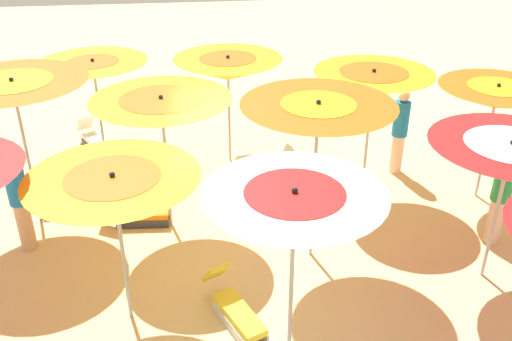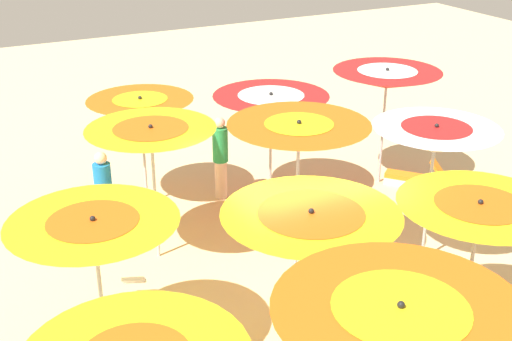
{
  "view_description": "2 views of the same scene",
  "coord_description": "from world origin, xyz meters",
  "px_view_note": "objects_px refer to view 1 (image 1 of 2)",
  "views": [
    {
      "loc": [
        -1.01,
        -7.5,
        5.36
      ],
      "look_at": [
        -0.15,
        -0.49,
        1.57
      ],
      "focal_mm": 39.88,
      "sensor_mm": 36.0,
      "label": 1
    },
    {
      "loc": [
        -7.53,
        4.45,
        5.97
      ],
      "look_at": [
        1.36,
        -0.03,
        1.57
      ],
      "focal_mm": 47.96,
      "sensor_mm": 36.0,
      "label": 2
    }
  ],
  "objects_px": {
    "lounger_3": "(59,191)",
    "beach_umbrella_5": "(162,110)",
    "beach_umbrella_11": "(496,97)",
    "beach_umbrella_10": "(373,83)",
    "lounger_0": "(235,308)",
    "beach_umbrella_6": "(318,118)",
    "lounger_2": "(96,140)",
    "beachgoer_2": "(19,197)",
    "beach_umbrella_1": "(114,192)",
    "beach_umbrella_4": "(14,93)",
    "beach_umbrella_2": "(294,209)",
    "beachgoer_0": "(501,194)",
    "lounger_4": "(266,161)",
    "beachgoer_1": "(400,130)",
    "beach_umbrella_7": "(509,158)",
    "lounger_1": "(138,214)",
    "beach_umbrella_9": "(228,69)",
    "beach_umbrella_8": "(94,70)"
  },
  "relations": [
    {
      "from": "lounger_3",
      "to": "beach_umbrella_5",
      "type": "bearing_deg",
      "value": 67.47
    },
    {
      "from": "beach_umbrella_11",
      "to": "lounger_3",
      "type": "xyz_separation_m",
      "value": [
        -7.57,
        0.76,
        -1.73
      ]
    },
    {
      "from": "beach_umbrella_10",
      "to": "lounger_3",
      "type": "xyz_separation_m",
      "value": [
        -5.56,
        0.29,
        -1.9
      ]
    },
    {
      "from": "lounger_0",
      "to": "beach_umbrella_6",
      "type": "bearing_deg",
      "value": 112.17
    },
    {
      "from": "lounger_2",
      "to": "beachgoer_2",
      "type": "relative_size",
      "value": 0.7
    },
    {
      "from": "beach_umbrella_1",
      "to": "beach_umbrella_6",
      "type": "relative_size",
      "value": 0.86
    },
    {
      "from": "beach_umbrella_10",
      "to": "beach_umbrella_4",
      "type": "bearing_deg",
      "value": -176.79
    },
    {
      "from": "beach_umbrella_11",
      "to": "beach_umbrella_6",
      "type": "bearing_deg",
      "value": -157.87
    },
    {
      "from": "lounger_3",
      "to": "beachgoer_2",
      "type": "relative_size",
      "value": 0.71
    },
    {
      "from": "beachgoer_2",
      "to": "lounger_0",
      "type": "bearing_deg",
      "value": 112.14
    },
    {
      "from": "beach_umbrella_2",
      "to": "lounger_2",
      "type": "relative_size",
      "value": 1.92
    },
    {
      "from": "beachgoer_0",
      "to": "lounger_4",
      "type": "bearing_deg",
      "value": -159.49
    },
    {
      "from": "lounger_2",
      "to": "beachgoer_1",
      "type": "height_order",
      "value": "beachgoer_1"
    },
    {
      "from": "beach_umbrella_11",
      "to": "lounger_0",
      "type": "bearing_deg",
      "value": -149.98
    },
    {
      "from": "beach_umbrella_6",
      "to": "beach_umbrella_10",
      "type": "xyz_separation_m",
      "value": [
        1.38,
        1.85,
        -0.2
      ]
    },
    {
      "from": "beach_umbrella_7",
      "to": "beach_umbrella_2",
      "type": "bearing_deg",
      "value": -158.73
    },
    {
      "from": "beach_umbrella_10",
      "to": "lounger_4",
      "type": "bearing_deg",
      "value": 149.96
    },
    {
      "from": "beach_umbrella_5",
      "to": "lounger_1",
      "type": "xyz_separation_m",
      "value": [
        -0.56,
        0.11,
        -1.91
      ]
    },
    {
      "from": "lounger_0",
      "to": "lounger_2",
      "type": "height_order",
      "value": "lounger_0"
    },
    {
      "from": "beach_umbrella_7",
      "to": "lounger_0",
      "type": "bearing_deg",
      "value": -172.18
    },
    {
      "from": "beach_umbrella_11",
      "to": "beachgoer_2",
      "type": "xyz_separation_m",
      "value": [
        -7.8,
        -0.68,
        -0.99
      ]
    },
    {
      "from": "beach_umbrella_7",
      "to": "beach_umbrella_9",
      "type": "xyz_separation_m",
      "value": [
        -3.41,
        4.2,
        0.0
      ]
    },
    {
      "from": "beach_umbrella_2",
      "to": "beach_umbrella_5",
      "type": "relative_size",
      "value": 1.03
    },
    {
      "from": "beach_umbrella_7",
      "to": "beach_umbrella_10",
      "type": "relative_size",
      "value": 0.94
    },
    {
      "from": "beach_umbrella_8",
      "to": "beachgoer_2",
      "type": "height_order",
      "value": "beach_umbrella_8"
    },
    {
      "from": "beach_umbrella_10",
      "to": "beachgoer_1",
      "type": "bearing_deg",
      "value": 36.51
    },
    {
      "from": "beach_umbrella_5",
      "to": "lounger_4",
      "type": "height_order",
      "value": "beach_umbrella_5"
    },
    {
      "from": "beach_umbrella_8",
      "to": "lounger_2",
      "type": "relative_size",
      "value": 1.73
    },
    {
      "from": "beach_umbrella_5",
      "to": "beach_umbrella_6",
      "type": "xyz_separation_m",
      "value": [
        2.17,
        -1.08,
        0.2
      ]
    },
    {
      "from": "beach_umbrella_10",
      "to": "lounger_1",
      "type": "relative_size",
      "value": 1.93
    },
    {
      "from": "lounger_0",
      "to": "lounger_1",
      "type": "height_order",
      "value": "lounger_0"
    },
    {
      "from": "lounger_4",
      "to": "beachgoer_1",
      "type": "bearing_deg",
      "value": -166.68
    },
    {
      "from": "beachgoer_1",
      "to": "beachgoer_2",
      "type": "relative_size",
      "value": 0.95
    },
    {
      "from": "lounger_4",
      "to": "lounger_1",
      "type": "bearing_deg",
      "value": 55.1
    },
    {
      "from": "beach_umbrella_4",
      "to": "beach_umbrella_11",
      "type": "relative_size",
      "value": 1.17
    },
    {
      "from": "beach_umbrella_5",
      "to": "beach_umbrella_4",
      "type": "bearing_deg",
      "value": 168.73
    },
    {
      "from": "lounger_1",
      "to": "lounger_4",
      "type": "relative_size",
      "value": 0.85
    },
    {
      "from": "beach_umbrella_7",
      "to": "lounger_4",
      "type": "height_order",
      "value": "beach_umbrella_7"
    },
    {
      "from": "beach_umbrella_1",
      "to": "beach_umbrella_11",
      "type": "bearing_deg",
      "value": 21.94
    },
    {
      "from": "beach_umbrella_2",
      "to": "beachgoer_1",
      "type": "bearing_deg",
      "value": 57.06
    },
    {
      "from": "lounger_4",
      "to": "beach_umbrella_7",
      "type": "bearing_deg",
      "value": 147.92
    },
    {
      "from": "lounger_1",
      "to": "lounger_3",
      "type": "height_order",
      "value": "lounger_3"
    },
    {
      "from": "beach_umbrella_8",
      "to": "lounger_4",
      "type": "relative_size",
      "value": 1.5
    },
    {
      "from": "beach_umbrella_11",
      "to": "lounger_1",
      "type": "bearing_deg",
      "value": -178.24
    },
    {
      "from": "beach_umbrella_1",
      "to": "beachgoer_0",
      "type": "distance_m",
      "value": 5.86
    },
    {
      "from": "lounger_3",
      "to": "beachgoer_2",
      "type": "xyz_separation_m",
      "value": [
        -0.22,
        -1.44,
        0.74
      ]
    },
    {
      "from": "lounger_3",
      "to": "beachgoer_2",
      "type": "distance_m",
      "value": 1.63
    },
    {
      "from": "beach_umbrella_7",
      "to": "beach_umbrella_11",
      "type": "bearing_deg",
      "value": 66.19
    },
    {
      "from": "beach_umbrella_9",
      "to": "beachgoer_0",
      "type": "relative_size",
      "value": 1.33
    },
    {
      "from": "beach_umbrella_5",
      "to": "lounger_0",
      "type": "relative_size",
      "value": 1.75
    }
  ]
}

